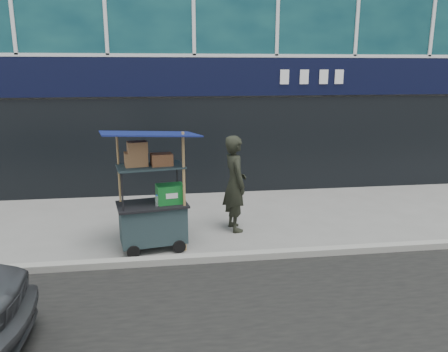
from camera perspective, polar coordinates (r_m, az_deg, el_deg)
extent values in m
plane|color=slate|center=(7.54, -1.33, -10.41)|extent=(80.00, 80.00, 0.00)
cube|color=gray|center=(7.33, -1.15, -10.62)|extent=(80.00, 0.18, 0.12)
cube|color=black|center=(10.72, -3.85, 12.77)|extent=(15.68, 0.06, 0.90)
cube|color=black|center=(10.92, -3.72, 3.82)|extent=(15.68, 0.04, 2.40)
cube|color=#1B2D2E|center=(7.78, -9.27, -6.11)|extent=(1.21, 0.83, 0.65)
cylinder|color=black|center=(7.55, -11.73, -9.74)|extent=(0.23, 0.08, 0.22)
cylinder|color=black|center=(7.66, -5.85, -9.17)|extent=(0.23, 0.08, 0.22)
cube|color=black|center=(7.67, -9.37, -3.69)|extent=(1.30, 0.92, 0.04)
cylinder|color=black|center=(7.26, -13.13, -2.17)|extent=(0.03, 0.03, 0.70)
cylinder|color=black|center=(7.40, -5.24, -1.55)|extent=(0.03, 0.03, 0.70)
cylinder|color=black|center=(7.80, -13.49, -1.09)|extent=(0.03, 0.03, 0.70)
cylinder|color=black|center=(7.93, -6.12, -0.53)|extent=(0.03, 0.03, 0.70)
cube|color=#1B2D2E|center=(7.50, -9.57, 1.25)|extent=(1.21, 0.83, 0.03)
cylinder|color=#A28049|center=(7.43, -5.22, -2.24)|extent=(0.05, 0.05, 2.09)
cylinder|color=#A28049|center=(7.84, -13.43, -2.07)|extent=(0.04, 0.04, 2.00)
cube|color=#0E114E|center=(7.40, -9.75, 5.46)|extent=(1.75, 1.37, 0.18)
cube|color=#0E5920|center=(7.63, -7.06, -2.30)|extent=(0.51, 0.40, 0.32)
cylinder|color=silver|center=(7.47, -8.77, -3.26)|extent=(0.07, 0.07, 0.19)
cylinder|color=#183DB9|center=(7.44, -8.80, -2.50)|extent=(0.03, 0.03, 0.02)
cube|color=olive|center=(7.49, -11.42, 2.17)|extent=(0.41, 0.34, 0.23)
cube|color=olive|center=(7.46, -8.15, 2.15)|extent=(0.39, 0.32, 0.20)
cube|color=olive|center=(7.44, -11.27, 3.73)|extent=(0.36, 0.29, 0.19)
imported|color=black|center=(8.44, 1.43, -0.97)|extent=(0.56, 0.75, 1.88)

